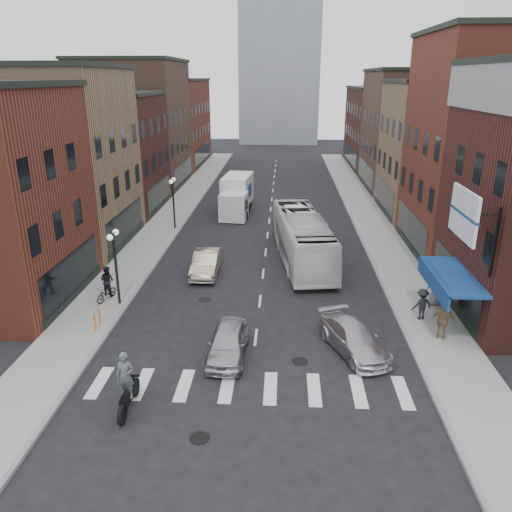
% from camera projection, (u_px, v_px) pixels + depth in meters
% --- Properties ---
extents(ground, '(160.00, 160.00, 0.00)m').
position_uv_depth(ground, '(255.00, 348.00, 22.31)').
color(ground, black).
rests_on(ground, ground).
extents(sidewalk_left, '(3.00, 74.00, 0.15)m').
position_uv_depth(sidewalk_left, '(172.00, 216.00, 43.40)').
color(sidewalk_left, gray).
rests_on(sidewalk_left, ground).
extents(sidewalk_right, '(3.00, 74.00, 0.15)m').
position_uv_depth(sidewalk_right, '(369.00, 218.00, 42.50)').
color(sidewalk_right, gray).
rests_on(sidewalk_right, ground).
extents(curb_left, '(0.20, 74.00, 0.16)m').
position_uv_depth(curb_left, '(189.00, 217.00, 43.35)').
color(curb_left, gray).
rests_on(curb_left, ground).
extents(curb_right, '(0.20, 74.00, 0.16)m').
position_uv_depth(curb_right, '(351.00, 219.00, 42.61)').
color(curb_right, gray).
rests_on(curb_right, ground).
extents(crosswalk_stripes, '(12.00, 2.20, 0.01)m').
position_uv_depth(crosswalk_stripes, '(250.00, 387.00, 19.49)').
color(crosswalk_stripes, silver).
rests_on(crosswalk_stripes, ground).
extents(bldg_left_mid_a, '(10.30, 10.20, 12.30)m').
position_uv_depth(bldg_left_mid_a, '(49.00, 159.00, 34.18)').
color(bldg_left_mid_a, '#8E6D4E').
rests_on(bldg_left_mid_a, ground).
extents(bldg_left_mid_b, '(10.30, 10.20, 10.30)m').
position_uv_depth(bldg_left_mid_b, '(101.00, 153.00, 43.91)').
color(bldg_left_mid_b, '#421C17').
rests_on(bldg_left_mid_b, ground).
extents(bldg_left_far_a, '(10.30, 12.20, 13.30)m').
position_uv_depth(bldg_left_far_a, '(135.00, 124.00, 53.74)').
color(bldg_left_far_a, brown).
rests_on(bldg_left_far_a, ground).
extents(bldg_left_far_b, '(10.30, 16.20, 11.30)m').
position_uv_depth(bldg_left_far_b, '(165.00, 123.00, 67.23)').
color(bldg_left_far_b, maroon).
rests_on(bldg_left_far_b, ground).
extents(bldg_right_mid_a, '(10.30, 10.20, 14.30)m').
position_uv_depth(bldg_right_mid_a, '(498.00, 147.00, 32.25)').
color(bldg_right_mid_a, maroon).
rests_on(bldg_right_mid_a, ground).
extents(bldg_right_mid_b, '(10.30, 10.20, 11.30)m').
position_uv_depth(bldg_right_mid_b, '(448.00, 150.00, 42.15)').
color(bldg_right_mid_b, '#8E6D4E').
rests_on(bldg_right_mid_b, ground).
extents(bldg_right_far_a, '(10.30, 12.20, 12.30)m').
position_uv_depth(bldg_right_far_a, '(417.00, 131.00, 52.32)').
color(bldg_right_far_a, brown).
rests_on(bldg_right_far_a, ground).
extents(bldg_right_far_b, '(10.30, 16.20, 10.30)m').
position_uv_depth(bldg_right_far_b, '(390.00, 128.00, 65.81)').
color(bldg_right_far_b, '#421C17').
rests_on(bldg_right_far_b, ground).
extents(awning_blue, '(1.80, 5.00, 0.78)m').
position_uv_depth(awning_blue, '(448.00, 277.00, 23.29)').
color(awning_blue, navy).
rests_on(awning_blue, ground).
extents(billboard_sign, '(1.52, 3.00, 3.70)m').
position_uv_depth(billboard_sign, '(466.00, 216.00, 20.25)').
color(billboard_sign, black).
rests_on(billboard_sign, ground).
extents(streetlamp_near, '(0.32, 1.22, 4.11)m').
position_uv_depth(streetlamp_near, '(115.00, 254.00, 25.47)').
color(streetlamp_near, black).
rests_on(streetlamp_near, ground).
extents(streetlamp_far, '(0.32, 1.22, 4.11)m').
position_uv_depth(streetlamp_far, '(173.00, 194.00, 38.63)').
color(streetlamp_far, black).
rests_on(streetlamp_far, ground).
extents(bike_rack, '(0.08, 0.68, 0.80)m').
position_uv_depth(bike_rack, '(97.00, 320.00, 23.75)').
color(bike_rack, '#D8590C').
rests_on(bike_rack, sidewalk_left).
extents(box_truck, '(2.64, 7.51, 3.20)m').
position_uv_depth(box_truck, '(236.00, 196.00, 43.94)').
color(box_truck, silver).
rests_on(box_truck, ground).
extents(motorcycle_rider, '(0.65, 2.33, 2.37)m').
position_uv_depth(motorcycle_rider, '(127.00, 384.00, 17.81)').
color(motorcycle_rider, black).
rests_on(motorcycle_rider, ground).
extents(transit_bus, '(4.13, 11.60, 3.16)m').
position_uv_depth(transit_bus, '(302.00, 237.00, 32.52)').
color(transit_bus, silver).
rests_on(transit_bus, ground).
extents(sedan_left_near, '(1.70, 4.00, 1.35)m').
position_uv_depth(sedan_left_near, '(228.00, 343.00, 21.44)').
color(sedan_left_near, '#AEAEB3').
rests_on(sedan_left_near, ground).
extents(sedan_left_far, '(1.53, 4.31, 1.42)m').
position_uv_depth(sedan_left_far, '(206.00, 263.00, 30.55)').
color(sedan_left_far, '#C1B29C').
rests_on(sedan_left_far, ground).
extents(curb_car, '(3.31, 4.76, 1.28)m').
position_uv_depth(curb_car, '(354.00, 338.00, 21.86)').
color(curb_car, silver).
rests_on(curb_car, ground).
extents(parked_bicycle, '(0.99, 1.65, 0.82)m').
position_uv_depth(parked_bicycle, '(106.00, 293.00, 26.63)').
color(parked_bicycle, black).
rests_on(parked_bicycle, sidewalk_left).
extents(ped_left_solo, '(0.92, 0.69, 1.67)m').
position_uv_depth(ped_left_solo, '(107.00, 281.00, 27.16)').
color(ped_left_solo, black).
rests_on(ped_left_solo, sidewalk_left).
extents(ped_right_a, '(1.13, 0.80, 1.59)m').
position_uv_depth(ped_right_a, '(422.00, 304.00, 24.44)').
color(ped_right_a, black).
rests_on(ped_right_a, sidewalk_right).
extents(ped_right_b, '(1.18, 0.92, 1.80)m').
position_uv_depth(ped_right_b, '(443.00, 321.00, 22.56)').
color(ped_right_b, '#826142').
rests_on(ped_right_b, sidewalk_right).
extents(ped_right_c, '(0.94, 0.63, 1.88)m').
position_uv_depth(ped_right_c, '(436.00, 288.00, 25.96)').
color(ped_right_c, slate).
rests_on(ped_right_c, sidewalk_right).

